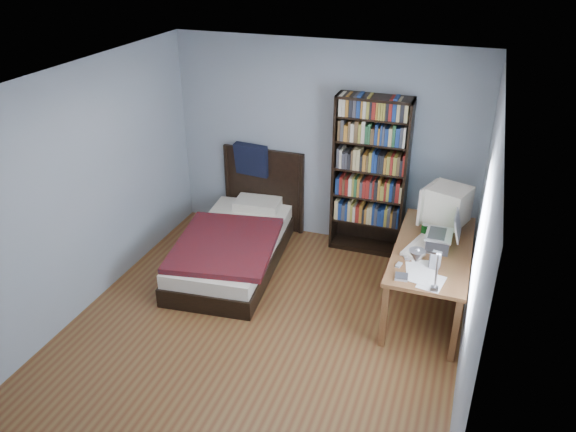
# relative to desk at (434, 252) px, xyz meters

# --- Properties ---
(room) EXTENTS (4.20, 4.24, 2.50)m
(room) POSITION_rel_desk_xyz_m (-1.48, -1.38, 0.84)
(room) COLOR brown
(room) RESTS_ON ground
(desk) EXTENTS (0.75, 1.63, 0.73)m
(desk) POSITION_rel_desk_xyz_m (0.00, 0.00, 0.00)
(desk) COLOR brown
(desk) RESTS_ON floor
(crt_monitor) EXTENTS (0.54, 0.50, 0.49)m
(crt_monitor) POSITION_rel_desk_xyz_m (0.04, 0.00, 0.59)
(crt_monitor) COLOR beige
(crt_monitor) RESTS_ON desk
(laptop) EXTENTS (0.33, 0.34, 0.41)m
(laptop) POSITION_rel_desk_xyz_m (0.06, -0.46, 0.43)
(laptop) COLOR #2D2D30
(laptop) RESTS_ON desk
(desk_lamp) EXTENTS (0.25, 0.55, 0.66)m
(desk_lamp) POSITION_rel_desk_xyz_m (-0.03, -1.61, 0.84)
(desk_lamp) COLOR #99999E
(desk_lamp) RESTS_ON desk
(keyboard) EXTENTS (0.34, 0.54, 0.05)m
(keyboard) POSITION_rel_desk_xyz_m (-0.12, -0.51, 0.33)
(keyboard) COLOR #C1B3A1
(keyboard) RESTS_ON desk
(speaker) EXTENTS (0.10, 0.10, 0.17)m
(speaker) POSITION_rel_desk_xyz_m (0.05, -0.83, 0.40)
(speaker) COLOR gray
(speaker) RESTS_ON desk
(soda_can) EXTENTS (0.07, 0.07, 0.13)m
(soda_can) POSITION_rel_desk_xyz_m (-0.12, -0.23, 0.38)
(soda_can) COLOR #073106
(soda_can) RESTS_ON desk
(mouse) EXTENTS (0.07, 0.13, 0.04)m
(mouse) POSITION_rel_desk_xyz_m (-0.03, -0.19, 0.33)
(mouse) COLOR silver
(mouse) RESTS_ON desk
(phone_silver) EXTENTS (0.09, 0.12, 0.02)m
(phone_silver) POSITION_rel_desk_xyz_m (-0.22, -0.73, 0.32)
(phone_silver) COLOR silver
(phone_silver) RESTS_ON desk
(phone_grey) EXTENTS (0.06, 0.10, 0.02)m
(phone_grey) POSITION_rel_desk_xyz_m (-0.27, -0.91, 0.32)
(phone_grey) COLOR gray
(phone_grey) RESTS_ON desk
(external_drive) EXTENTS (0.13, 0.13, 0.02)m
(external_drive) POSITION_rel_desk_xyz_m (-0.22, -1.11, 0.33)
(external_drive) COLOR gray
(external_drive) RESTS_ON desk
(bookshelf) EXTENTS (0.87, 0.30, 1.94)m
(bookshelf) POSITION_rel_desk_xyz_m (-0.88, 0.56, 0.56)
(bookshelf) COLOR black
(bookshelf) RESTS_ON floor
(bed) EXTENTS (1.31, 2.16, 1.16)m
(bed) POSITION_rel_desk_xyz_m (-2.28, -0.25, -0.16)
(bed) COLOR black
(bed) RESTS_ON floor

